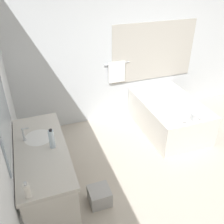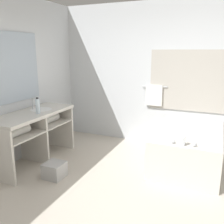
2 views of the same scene
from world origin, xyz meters
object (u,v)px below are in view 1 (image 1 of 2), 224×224
object	(u,v)px
bathtub	(169,114)
waste_bin	(100,196)
water_bottle_1	(52,139)
soap_dispenser	(27,190)

from	to	relation	value
bathtub	waste_bin	world-z (taller)	bathtub
bathtub	water_bottle_1	bearing A→B (deg)	-157.86
water_bottle_1	soap_dispenser	world-z (taller)	water_bottle_1
bathtub	soap_dispenser	xyz separation A→B (m)	(-2.54, -1.56, 0.61)
bathtub	soap_dispenser	bearing A→B (deg)	-148.38
bathtub	waste_bin	xyz separation A→B (m)	(-1.73, -1.20, -0.21)
waste_bin	water_bottle_1	bearing A→B (deg)	147.94
soap_dispenser	waste_bin	world-z (taller)	soap_dispenser
bathtub	waste_bin	distance (m)	2.11
bathtub	soap_dispenser	world-z (taller)	soap_dispenser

